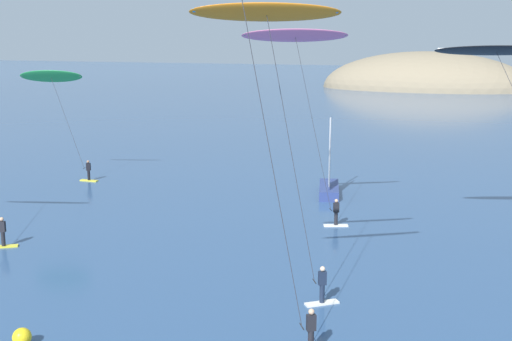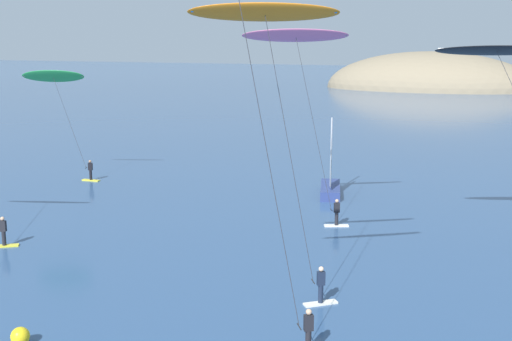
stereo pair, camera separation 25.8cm
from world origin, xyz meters
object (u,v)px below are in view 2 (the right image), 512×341
sailboat_near (330,185)px  kitesurfer_green (56,84)px  marker_buoy (20,336)px  kitesurfer_orange (270,38)px  kitesurfer_pink (299,49)px  kitesurfer_black (503,63)px

sailboat_near → kitesurfer_green: 23.08m
marker_buoy → kitesurfer_orange: bearing=44.7°
kitesurfer_orange → marker_buoy: kitesurfer_orange is taller
kitesurfer_pink → kitesurfer_orange: kitesurfer_orange is taller
sailboat_near → kitesurfer_pink: 13.87m
kitesurfer_black → kitesurfer_green: size_ratio=1.22×
kitesurfer_orange → kitesurfer_black: 14.37m
kitesurfer_pink → marker_buoy: bearing=-101.8°
kitesurfer_black → kitesurfer_green: (-33.43, 4.50, -2.19)m
kitesurfer_black → marker_buoy: (-14.94, -18.98, -9.70)m
kitesurfer_pink → kitesurfer_green: size_ratio=1.32×
kitesurfer_pink → kitesurfer_orange: (3.19, -11.64, 0.54)m
sailboat_near → marker_buoy: bearing=-96.0°
sailboat_near → kitesurfer_green: (-21.42, -4.67, 7.22)m
kitesurfer_orange → kitesurfer_pink: bearing=105.3°
kitesurfer_orange → kitesurfer_green: 30.60m
kitesurfer_pink → kitesurfer_black: size_ratio=1.08×
kitesurfer_orange → marker_buoy: (-7.08, -7.01, -10.90)m
kitesurfer_pink → marker_buoy: kitesurfer_pink is taller
kitesurfer_orange → marker_buoy: size_ratio=18.09×
kitesurfer_pink → kitesurfer_green: kitesurfer_pink is taller
kitesurfer_pink → kitesurfer_green: bearing=167.8°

